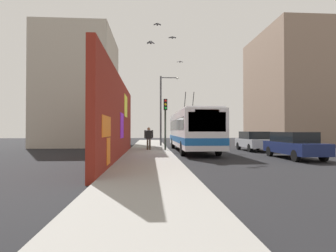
% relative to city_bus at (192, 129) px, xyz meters
% --- Properties ---
extents(ground_plane, '(80.00, 80.00, 0.00)m').
position_rel_city_bus_xyz_m(ground_plane, '(-2.01, 1.80, -1.75)').
color(ground_plane, black).
extents(sidewalk_slab, '(48.00, 3.20, 0.15)m').
position_rel_city_bus_xyz_m(sidewalk_slab, '(-2.01, 3.40, -1.67)').
color(sidewalk_slab, gray).
rests_on(sidewalk_slab, ground_plane).
extents(graffiti_wall, '(15.18, 0.32, 4.69)m').
position_rel_city_bus_xyz_m(graffiti_wall, '(-5.42, 5.15, 0.60)').
color(graffiti_wall, maroon).
rests_on(graffiti_wall, ground_plane).
extents(building_far_left, '(9.52, 7.27, 12.10)m').
position_rel_city_bus_xyz_m(building_far_left, '(8.83, 11.00, 4.30)').
color(building_far_left, '#B2A899').
rests_on(building_far_left, ground_plane).
extents(building_far_right, '(13.42, 7.05, 14.97)m').
position_rel_city_bus_xyz_m(building_far_right, '(14.70, -15.20, 5.74)').
color(building_far_right, gray).
rests_on(building_far_right, ground_plane).
extents(city_bus, '(11.64, 2.65, 4.91)m').
position_rel_city_bus_xyz_m(city_bus, '(0.00, 0.00, 0.00)').
color(city_bus, silver).
rests_on(city_bus, ground_plane).
extents(parked_car_navy, '(4.75, 1.77, 1.58)m').
position_rel_city_bus_xyz_m(parked_car_navy, '(-5.81, -5.20, -0.91)').
color(parked_car_navy, navy).
rests_on(parked_car_navy, ground_plane).
extents(parked_car_silver, '(4.08, 1.92, 1.58)m').
position_rel_city_bus_xyz_m(parked_car_silver, '(0.36, -5.20, -0.92)').
color(parked_car_silver, '#B7B7BC').
rests_on(parked_car_silver, ground_plane).
extents(pedestrian_midblock, '(0.24, 0.70, 1.76)m').
position_rel_city_bus_xyz_m(pedestrian_midblock, '(-0.01, 3.43, -0.55)').
color(pedestrian_midblock, '#3F3326').
rests_on(pedestrian_midblock, sidewalk_slab).
extents(traffic_light, '(0.49, 0.28, 3.96)m').
position_rel_city_bus_xyz_m(traffic_light, '(-0.62, 2.15, 1.07)').
color(traffic_light, '#2D382D').
rests_on(traffic_light, sidewalk_slab).
extents(street_lamp, '(0.44, 1.91, 6.98)m').
position_rel_city_bus_xyz_m(street_lamp, '(5.78, 2.04, 2.41)').
color(street_lamp, '#4C4C51').
rests_on(street_lamp, sidewalk_slab).
extents(flying_pigeons, '(5.75, 3.29, 1.66)m').
position_rel_city_bus_xyz_m(flying_pigeons, '(-0.52, 2.32, 6.70)').
color(flying_pigeons, '#47474C').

